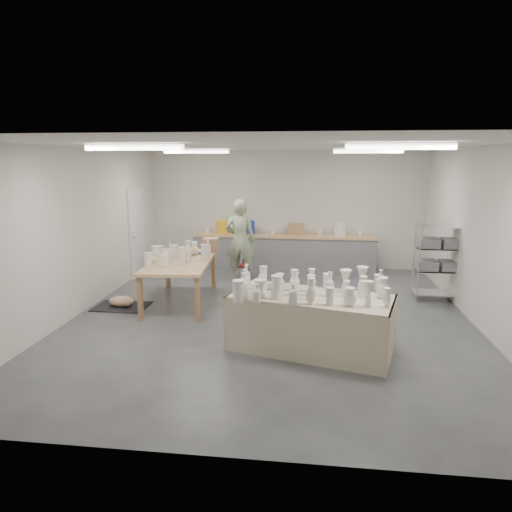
# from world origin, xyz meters

# --- Properties ---
(room) EXTENTS (8.00, 8.02, 3.00)m
(room) POSITION_xyz_m (-0.11, 0.08, 2.06)
(room) COLOR #424449
(room) RESTS_ON ground
(back_counter) EXTENTS (4.60, 0.60, 1.24)m
(back_counter) POSITION_xyz_m (-0.01, 3.68, 0.49)
(back_counter) COLOR tan
(back_counter) RESTS_ON ground
(wire_shelf) EXTENTS (0.88, 0.48, 1.80)m
(wire_shelf) POSITION_xyz_m (3.20, 1.40, 0.92)
(wire_shelf) COLOR silver
(wire_shelf) RESTS_ON ground
(drying_table) EXTENTS (2.55, 1.70, 1.20)m
(drying_table) POSITION_xyz_m (0.70, -1.33, 0.46)
(drying_table) COLOR olive
(drying_table) RESTS_ON ground
(work_table) EXTENTS (1.34, 2.38, 1.23)m
(work_table) POSITION_xyz_m (-1.81, 0.72, 0.87)
(work_table) COLOR tan
(work_table) RESTS_ON ground
(rug) EXTENTS (1.00, 0.70, 0.02)m
(rug) POSITION_xyz_m (-2.90, 0.20, 0.01)
(rug) COLOR black
(rug) RESTS_ON ground
(cat) EXTENTS (0.48, 0.35, 0.20)m
(cat) POSITION_xyz_m (-2.88, 0.19, 0.12)
(cat) COLOR white
(cat) RESTS_ON rug
(potter) EXTENTS (0.70, 0.46, 1.90)m
(potter) POSITION_xyz_m (-0.93, 2.39, 0.95)
(potter) COLOR #98A781
(potter) RESTS_ON ground
(red_stool) EXTENTS (0.41, 0.41, 0.32)m
(red_stool) POSITION_xyz_m (-0.93, 2.66, 0.28)
(red_stool) COLOR #A5171B
(red_stool) RESTS_ON ground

